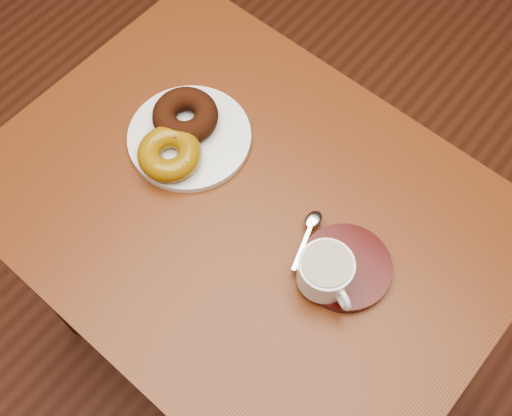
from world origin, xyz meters
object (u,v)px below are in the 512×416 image
Objects in this scene: cafe_table at (247,239)px; donut_plate at (190,137)px; coffee_cup at (326,272)px; saucer at (345,267)px.

donut_plate reaches higher than cafe_table.
saucer is at bearing 94.63° from coffee_cup.
saucer reaches higher than cafe_table.
donut_plate is 1.48× the size of saucer.
cafe_table is at bearing -165.45° from coffee_cup.
saucer is at bearing -4.16° from donut_plate.
saucer reaches higher than donut_plate.
coffee_cup is at bearing -10.84° from donut_plate.
donut_plate is (-0.16, 0.04, 0.13)m from cafe_table.
cafe_table is 8.15× the size of coffee_cup.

